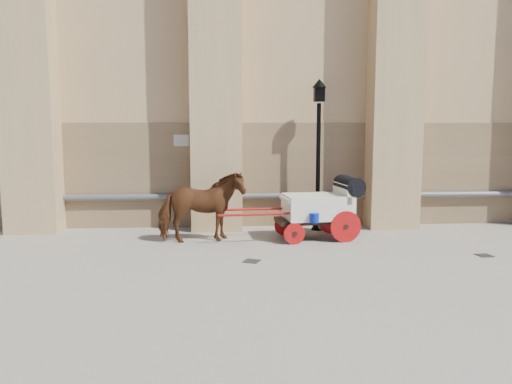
{
  "coord_description": "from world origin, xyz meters",
  "views": [
    {
      "loc": [
        -0.81,
        -10.32,
        2.82
      ],
      "look_at": [
        0.0,
        2.13,
        1.24
      ],
      "focal_mm": 35.0,
      "sensor_mm": 36.0,
      "label": 1
    }
  ],
  "objects": [
    {
      "name": "drain_grate_near",
      "position": [
        -0.23,
        0.08,
        0.01
      ],
      "size": [
        0.42,
        0.42,
        0.01
      ],
      "primitive_type": "cube",
      "rotation": [
        0.0,
        0.0,
        -0.42
      ],
      "color": "black",
      "rests_on": "ground"
    },
    {
      "name": "ground",
      "position": [
        0.0,
        0.0,
        0.0
      ],
      "size": [
        90.0,
        90.0,
        0.0
      ],
      "primitive_type": "plane",
      "color": "gray",
      "rests_on": "ground"
    },
    {
      "name": "drain_grate_far",
      "position": [
        5.01,
        0.23,
        0.01
      ],
      "size": [
        0.36,
        0.36,
        0.01
      ],
      "primitive_type": "cube",
      "rotation": [
        0.0,
        0.0,
        0.12
      ],
      "color": "black",
      "rests_on": "ground"
    },
    {
      "name": "street_lamp",
      "position": [
        1.82,
        3.37,
        2.24
      ],
      "size": [
        0.39,
        0.39,
        4.18
      ],
      "color": "black",
      "rests_on": "ground"
    },
    {
      "name": "horse",
      "position": [
        -1.37,
        2.03,
        0.89
      ],
      "size": [
        2.25,
        1.36,
        1.78
      ],
      "primitive_type": "imported",
      "rotation": [
        0.0,
        0.0,
        1.77
      ],
      "color": "#613115",
      "rests_on": "ground"
    },
    {
      "name": "carriage",
      "position": [
        1.72,
        2.24,
        0.87
      ],
      "size": [
        3.77,
        1.43,
        1.61
      ],
      "rotation": [
        0.0,
        0.0,
        0.11
      ],
      "color": "black",
      "rests_on": "ground"
    }
  ]
}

